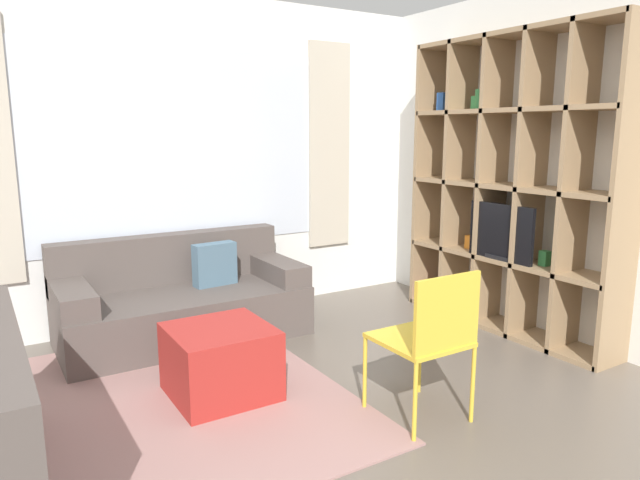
{
  "coord_description": "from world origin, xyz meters",
  "views": [
    {
      "loc": [
        -1.51,
        -1.68,
        1.59
      ],
      "look_at": [
        0.53,
        1.63,
        0.85
      ],
      "focal_mm": 32.0,
      "sensor_mm": 36.0,
      "label": 1
    }
  ],
  "objects_px": {
    "shelving_unit": "(513,187)",
    "ottoman": "(221,362)",
    "folding_chair": "(430,333)",
    "couch_main": "(182,302)"
  },
  "relations": [
    {
      "from": "couch_main",
      "to": "folding_chair",
      "type": "bearing_deg",
      "value": -70.39
    },
    {
      "from": "shelving_unit",
      "to": "folding_chair",
      "type": "bearing_deg",
      "value": -152.25
    },
    {
      "from": "shelving_unit",
      "to": "couch_main",
      "type": "distance_m",
      "value": 2.75
    },
    {
      "from": "shelving_unit",
      "to": "folding_chair",
      "type": "distance_m",
      "value": 1.93
    },
    {
      "from": "folding_chair",
      "to": "shelving_unit",
      "type": "bearing_deg",
      "value": -152.25
    },
    {
      "from": "shelving_unit",
      "to": "ottoman",
      "type": "xyz_separation_m",
      "value": [
        -2.47,
        0.05,
        -0.94
      ]
    },
    {
      "from": "shelving_unit",
      "to": "ottoman",
      "type": "relative_size",
      "value": 3.97
    },
    {
      "from": "folding_chair",
      "to": "ottoman",
      "type": "bearing_deg",
      "value": -46.5
    },
    {
      "from": "couch_main",
      "to": "ottoman",
      "type": "bearing_deg",
      "value": -96.91
    },
    {
      "from": "shelving_unit",
      "to": "couch_main",
      "type": "relative_size",
      "value": 1.27
    }
  ]
}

